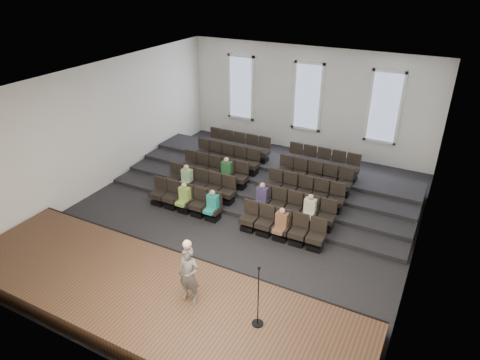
# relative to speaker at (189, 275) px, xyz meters

# --- Properties ---
(ground) EXTENTS (14.00, 14.00, 0.00)m
(ground) POSITION_rel_speaker_xyz_m (-1.16, 4.85, -1.30)
(ground) COLOR black
(ground) RESTS_ON ground
(ceiling) EXTENTS (12.00, 14.00, 0.02)m
(ceiling) POSITION_rel_speaker_xyz_m (-1.16, 4.85, 3.71)
(ceiling) COLOR white
(ceiling) RESTS_ON ground
(wall_back) EXTENTS (12.00, 0.04, 5.00)m
(wall_back) POSITION_rel_speaker_xyz_m (-1.16, 11.87, 1.20)
(wall_back) COLOR silver
(wall_back) RESTS_ON ground
(wall_front) EXTENTS (12.00, 0.04, 5.00)m
(wall_front) POSITION_rel_speaker_xyz_m (-1.16, -2.17, 1.20)
(wall_front) COLOR silver
(wall_front) RESTS_ON ground
(wall_left) EXTENTS (0.04, 14.00, 5.00)m
(wall_left) POSITION_rel_speaker_xyz_m (-7.18, 4.85, 1.20)
(wall_left) COLOR silver
(wall_left) RESTS_ON ground
(wall_right) EXTENTS (0.04, 14.00, 5.00)m
(wall_right) POSITION_rel_speaker_xyz_m (4.86, 4.85, 1.20)
(wall_right) COLOR silver
(wall_right) RESTS_ON ground
(stage) EXTENTS (11.80, 3.60, 0.50)m
(stage) POSITION_rel_speaker_xyz_m (-1.16, -0.25, -1.05)
(stage) COLOR #503222
(stage) RESTS_ON ground
(stage_lip) EXTENTS (11.80, 0.06, 0.52)m
(stage_lip) POSITION_rel_speaker_xyz_m (-1.16, 1.52, -1.05)
(stage_lip) COLOR black
(stage_lip) RESTS_ON ground
(risers) EXTENTS (11.80, 4.80, 0.60)m
(risers) POSITION_rel_speaker_xyz_m (-1.16, 8.02, -1.10)
(risers) COLOR black
(risers) RESTS_ON ground
(seating_rows) EXTENTS (6.80, 4.70, 1.67)m
(seating_rows) POSITION_rel_speaker_xyz_m (-1.16, 6.39, -0.61)
(seating_rows) COLOR black
(seating_rows) RESTS_ON ground
(windows) EXTENTS (8.44, 0.10, 3.24)m
(windows) POSITION_rel_speaker_xyz_m (-1.16, 11.80, 1.40)
(windows) COLOR white
(windows) RESTS_ON wall_back
(audience) EXTENTS (5.45, 2.64, 1.10)m
(audience) POSITION_rel_speaker_xyz_m (-1.35, 5.00, -0.51)
(audience) COLOR #85AA44
(audience) RESTS_ON seating_rows
(speaker) EXTENTS (0.60, 0.41, 1.59)m
(speaker) POSITION_rel_speaker_xyz_m (0.00, 0.00, 0.00)
(speaker) COLOR #5B5856
(speaker) RESTS_ON stage
(mic_stand) EXTENTS (0.29, 0.29, 1.74)m
(mic_stand) POSITION_rel_speaker_xyz_m (1.91, 0.03, -0.28)
(mic_stand) COLOR black
(mic_stand) RESTS_ON stage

